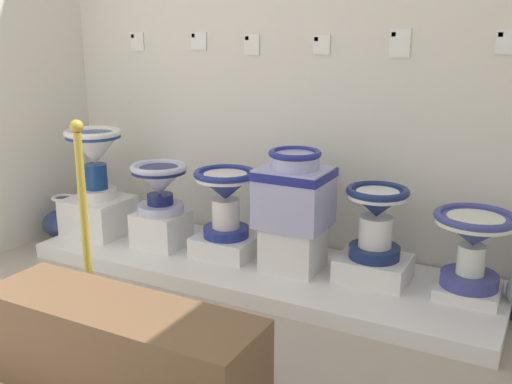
{
  "coord_description": "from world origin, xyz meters",
  "views": [
    {
      "loc": [
        3.21,
        -0.33,
        1.44
      ],
      "look_at": [
        1.67,
        2.58,
        0.53
      ],
      "focal_mm": 41.19,
      "sensor_mm": 36.0,
      "label": 1
    }
  ],
  "objects_px": {
    "info_placard_first": "(137,42)",
    "stanchion_post_near_left": "(88,263)",
    "plinth_block_tall_cobalt": "(293,247)",
    "plinth_block_rightmost": "(226,245)",
    "info_placard_sixth": "(508,42)",
    "antique_toilet_rightmost": "(225,192)",
    "info_placard_third": "(252,44)",
    "info_placard_fourth": "(321,45)",
    "museum_bench": "(120,350)",
    "antique_toilet_leftmost": "(474,236)",
    "antique_toilet_central_ornate": "(94,152)",
    "antique_toilet_pale_glazed": "(376,213)",
    "antique_toilet_broad_patterned": "(159,182)",
    "info_placard_fifth": "(400,43)",
    "plinth_block_leftmost": "(468,291)",
    "info_placard_second": "(198,41)",
    "plinth_block_broad_patterned": "(162,229)",
    "decorative_vase_spare": "(65,222)",
    "plinth_block_pale_glazed": "(373,268)",
    "antique_toilet_tall_cobalt": "(294,189)",
    "plinth_block_central_ornate": "(99,215)"
  },
  "relations": [
    {
      "from": "antique_toilet_pale_glazed",
      "to": "info_placard_fifth",
      "type": "bearing_deg",
      "value": 93.72
    },
    {
      "from": "antique_toilet_tall_cobalt",
      "to": "info_placard_third",
      "type": "relative_size",
      "value": 3.42
    },
    {
      "from": "plinth_block_pale_glazed",
      "to": "decorative_vase_spare",
      "type": "relative_size",
      "value": 1.2
    },
    {
      "from": "antique_toilet_broad_patterned",
      "to": "antique_toilet_central_ornate",
      "type": "bearing_deg",
      "value": -179.63
    },
    {
      "from": "plinth_block_leftmost",
      "to": "info_placard_fifth",
      "type": "bearing_deg",
      "value": 147.23
    },
    {
      "from": "antique_toilet_rightmost",
      "to": "info_placard_sixth",
      "type": "bearing_deg",
      "value": 15.79
    },
    {
      "from": "plinth_block_tall_cobalt",
      "to": "info_placard_sixth",
      "type": "relative_size",
      "value": 2.57
    },
    {
      "from": "antique_toilet_central_ornate",
      "to": "info_placard_sixth",
      "type": "height_order",
      "value": "info_placard_sixth"
    },
    {
      "from": "plinth_block_central_ornate",
      "to": "plinth_block_pale_glazed",
      "type": "xyz_separation_m",
      "value": [
        1.89,
        0.12,
        -0.06
      ]
    },
    {
      "from": "plinth_block_pale_glazed",
      "to": "museum_bench",
      "type": "distance_m",
      "value": 1.52
    },
    {
      "from": "antique_toilet_leftmost",
      "to": "museum_bench",
      "type": "height_order",
      "value": "antique_toilet_leftmost"
    },
    {
      "from": "info_placard_fourth",
      "to": "plinth_block_leftmost",
      "type": "bearing_deg",
      "value": -18.89
    },
    {
      "from": "antique_toilet_broad_patterned",
      "to": "info_placard_fifth",
      "type": "bearing_deg",
      "value": 19.05
    },
    {
      "from": "antique_toilet_tall_cobalt",
      "to": "plinth_block_leftmost",
      "type": "xyz_separation_m",
      "value": [
        0.96,
        0.08,
        -0.45
      ]
    },
    {
      "from": "antique_toilet_central_ornate",
      "to": "info_placard_fourth",
      "type": "relative_size",
      "value": 4.23
    },
    {
      "from": "plinth_block_broad_patterned",
      "to": "plinth_block_leftmost",
      "type": "bearing_deg",
      "value": 3.81
    },
    {
      "from": "antique_toilet_pale_glazed",
      "to": "antique_toilet_leftmost",
      "type": "xyz_separation_m",
      "value": [
        0.5,
        0.01,
        -0.05
      ]
    },
    {
      "from": "info_placard_sixth",
      "to": "stanchion_post_near_left",
      "type": "xyz_separation_m",
      "value": [
        -1.76,
        -1.27,
        -1.09
      ]
    },
    {
      "from": "antique_toilet_tall_cobalt",
      "to": "info_placard_first",
      "type": "xyz_separation_m",
      "value": [
        -1.4,
        0.42,
        0.78
      ]
    },
    {
      "from": "antique_toilet_central_ornate",
      "to": "info_placard_second",
      "type": "relative_size",
      "value": 3.89
    },
    {
      "from": "antique_toilet_rightmost",
      "to": "antique_toilet_leftmost",
      "type": "xyz_separation_m",
      "value": [
        1.42,
        0.07,
        -0.07
      ]
    },
    {
      "from": "antique_toilet_broad_patterned",
      "to": "antique_toilet_rightmost",
      "type": "relative_size",
      "value": 0.87
    },
    {
      "from": "plinth_block_rightmost",
      "to": "info_placard_first",
      "type": "xyz_separation_m",
      "value": [
        -0.95,
        0.41,
        1.21
      ]
    },
    {
      "from": "info_placard_first",
      "to": "museum_bench",
      "type": "height_order",
      "value": "info_placard_first"
    },
    {
      "from": "plinth_block_tall_cobalt",
      "to": "plinth_block_rightmost",
      "type": "bearing_deg",
      "value": 178.82
    },
    {
      "from": "antique_toilet_central_ornate",
      "to": "antique_toilet_pale_glazed",
      "type": "distance_m",
      "value": 1.9
    },
    {
      "from": "info_placard_third",
      "to": "antique_toilet_tall_cobalt",
      "type": "bearing_deg",
      "value": -40.15
    },
    {
      "from": "plinth_block_pale_glazed",
      "to": "decorative_vase_spare",
      "type": "height_order",
      "value": "decorative_vase_spare"
    },
    {
      "from": "museum_bench",
      "to": "info_placard_third",
      "type": "bearing_deg",
      "value": 100.91
    },
    {
      "from": "plinth_block_leftmost",
      "to": "museum_bench",
      "type": "relative_size",
      "value": 0.27
    },
    {
      "from": "antique_toilet_pale_glazed",
      "to": "decorative_vase_spare",
      "type": "distance_m",
      "value": 2.21
    },
    {
      "from": "plinth_block_pale_glazed",
      "to": "museum_bench",
      "type": "relative_size",
      "value": 0.32
    },
    {
      "from": "antique_toilet_broad_patterned",
      "to": "info_placard_fifth",
      "type": "distance_m",
      "value": 1.66
    },
    {
      "from": "plinth_block_tall_cobalt",
      "to": "info_placard_third",
      "type": "height_order",
      "value": "info_placard_third"
    },
    {
      "from": "antique_toilet_rightmost",
      "to": "info_placard_sixth",
      "type": "relative_size",
      "value": 3.34
    },
    {
      "from": "decorative_vase_spare",
      "to": "info_placard_first",
      "type": "bearing_deg",
      "value": 58.68
    },
    {
      "from": "plinth_block_broad_patterned",
      "to": "plinth_block_leftmost",
      "type": "distance_m",
      "value": 1.88
    },
    {
      "from": "info_placard_fourth",
      "to": "museum_bench",
      "type": "relative_size",
      "value": 0.09
    },
    {
      "from": "info_placard_first",
      "to": "stanchion_post_near_left",
      "type": "xyz_separation_m",
      "value": [
        0.63,
        -1.27,
        -1.07
      ]
    },
    {
      "from": "antique_toilet_broad_patterned",
      "to": "plinth_block_pale_glazed",
      "type": "bearing_deg",
      "value": 4.73
    },
    {
      "from": "plinth_block_tall_cobalt",
      "to": "stanchion_post_near_left",
      "type": "height_order",
      "value": "stanchion_post_near_left"
    },
    {
      "from": "antique_toilet_rightmost",
      "to": "info_placard_third",
      "type": "relative_size",
      "value": 3.23
    },
    {
      "from": "info_placard_third",
      "to": "info_placard_sixth",
      "type": "xyz_separation_m",
      "value": [
        1.49,
        0.0,
        0.03
      ]
    },
    {
      "from": "antique_toilet_broad_patterned",
      "to": "plinth_block_rightmost",
      "type": "bearing_deg",
      "value": 6.95
    },
    {
      "from": "info_placard_sixth",
      "to": "plinth_block_rightmost",
      "type": "bearing_deg",
      "value": -164.21
    },
    {
      "from": "plinth_block_tall_cobalt",
      "to": "plinth_block_pale_glazed",
      "type": "bearing_deg",
      "value": 8.38
    },
    {
      "from": "info_placard_first",
      "to": "info_placard_fourth",
      "type": "bearing_deg",
      "value": -0.0
    },
    {
      "from": "antique_toilet_rightmost",
      "to": "info_placard_third",
      "type": "height_order",
      "value": "info_placard_third"
    },
    {
      "from": "antique_toilet_pale_glazed",
      "to": "info_placard_fifth",
      "type": "distance_m",
      "value": 0.96
    },
    {
      "from": "info_placard_first",
      "to": "decorative_vase_spare",
      "type": "relative_size",
      "value": 0.39
    }
  ]
}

